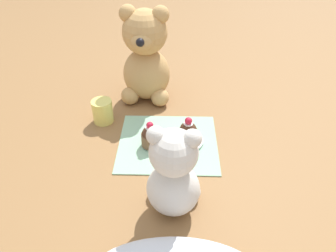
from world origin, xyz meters
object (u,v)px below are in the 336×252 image
object	(u,v)px
cupcake_near_cream_bear	(150,136)
cupcake_near_tan_bear	(188,132)
teddy_bear_tan	(146,57)
saucer_plate	(188,141)
juice_glass	(103,111)
teddy_bear_cream	(174,175)

from	to	relation	value
cupcake_near_cream_bear	cupcake_near_tan_bear	bearing A→B (deg)	-171.71
cupcake_near_cream_bear	cupcake_near_tan_bear	xyz separation A→B (m)	(-0.09, -0.01, 0.00)
teddy_bear_tan	cupcake_near_tan_bear	size ratio (longest dim) A/B	3.99
saucer_plate	cupcake_near_tan_bear	distance (m)	0.03
cupcake_near_tan_bear	saucer_plate	bearing A→B (deg)	166.39
teddy_bear_tan	saucer_plate	xyz separation A→B (m)	(-0.12, 0.22, -0.13)
cupcake_near_tan_bear	juice_glass	distance (m)	0.25
juice_glass	teddy_bear_tan	bearing A→B (deg)	-131.36
teddy_bear_tan	cupcake_near_tan_bear	world-z (taller)	teddy_bear_tan
teddy_bear_cream	cupcake_near_tan_bear	world-z (taller)	teddy_bear_cream
saucer_plate	cupcake_near_cream_bear	bearing A→B (deg)	8.29
saucer_plate	cupcake_near_tan_bear	size ratio (longest dim) A/B	1.14
teddy_bear_tan	saucer_plate	distance (m)	0.28
teddy_bear_cream	saucer_plate	xyz separation A→B (m)	(-0.03, -0.21, -0.09)
cupcake_near_cream_bear	saucer_plate	size ratio (longest dim) A/B	0.87
cupcake_near_cream_bear	teddy_bear_cream	bearing A→B (deg)	107.08
juice_glass	teddy_bear_cream	bearing A→B (deg)	123.50
teddy_bear_cream	saucer_plate	bearing A→B (deg)	-93.11
teddy_bear_cream	saucer_plate	size ratio (longest dim) A/B	2.59
teddy_bear_cream	teddy_bear_tan	distance (m)	0.44
teddy_bear_tan	saucer_plate	size ratio (longest dim) A/B	3.51
cupcake_near_tan_bear	teddy_bear_cream	bearing A→B (deg)	80.65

